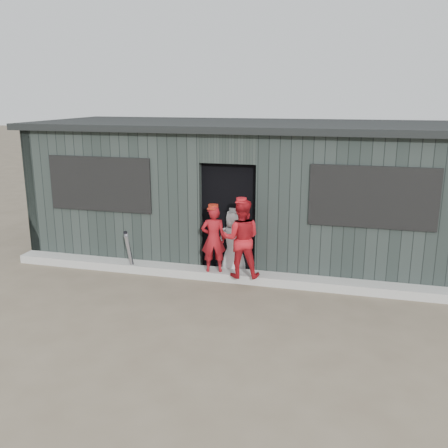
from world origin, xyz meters
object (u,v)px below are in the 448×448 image
(bat_right, at_px, (130,252))
(player_red_right, at_px, (241,238))
(bat_mid, at_px, (129,253))
(player_grey_back, at_px, (234,242))
(bat_left, at_px, (130,254))
(dugout, at_px, (246,190))
(player_red_left, at_px, (213,239))

(bat_right, relative_size, player_red_right, 0.63)
(bat_mid, distance_m, player_grey_back, 1.89)
(bat_left, height_order, player_red_right, player_red_right)
(player_grey_back, distance_m, dugout, 1.54)
(dugout, bearing_deg, bat_mid, -132.89)
(bat_left, relative_size, player_red_left, 0.67)
(player_red_left, bearing_deg, player_grey_back, -142.46)
(player_red_left, bearing_deg, dugout, -112.17)
(player_red_right, bearing_deg, bat_right, -10.44)
(player_red_left, relative_size, player_grey_back, 0.98)
(bat_right, distance_m, player_red_left, 1.57)
(bat_right, relative_size, player_grey_back, 0.70)
(bat_left, relative_size, player_grey_back, 0.66)
(bat_left, height_order, dugout, dugout)
(player_red_left, xyz_separation_m, player_red_right, (0.52, -0.12, 0.08))
(bat_mid, xyz_separation_m, player_grey_back, (1.81, 0.48, 0.20))
(dugout, bearing_deg, bat_right, -132.73)
(dugout, bearing_deg, player_red_left, -95.81)
(dugout, bearing_deg, player_grey_back, -86.11)
(bat_right, relative_size, dugout, 0.10)
(bat_mid, height_order, player_red_right, player_red_right)
(bat_mid, xyz_separation_m, dugout, (1.72, 1.85, 0.89))
(bat_right, height_order, player_grey_back, player_grey_back)
(bat_right, xyz_separation_m, player_red_right, (2.04, -0.02, 0.40))
(bat_right, bearing_deg, player_red_right, -0.56)
(player_grey_back, height_order, dugout, dugout)
(bat_mid, xyz_separation_m, player_red_left, (1.54, 0.11, 0.34))
(player_red_left, height_order, player_grey_back, player_red_left)
(bat_mid, height_order, player_red_left, player_red_left)
(player_red_right, height_order, player_grey_back, player_red_right)
(bat_left, xyz_separation_m, bat_mid, (-0.03, 0.04, 0.01))
(bat_mid, distance_m, player_red_left, 1.58)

